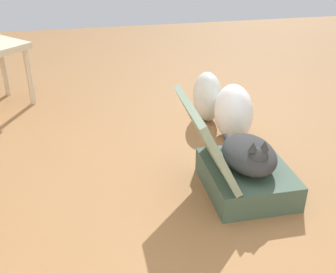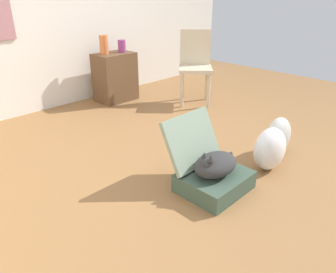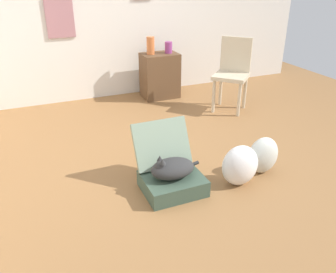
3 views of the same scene
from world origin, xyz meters
The scene contains 11 objects.
ground_plane centered at (0.00, 0.00, 0.00)m, with size 7.68×7.68×0.00m, color olive.
wall_back centered at (0.00, 2.26, 1.30)m, with size 6.40×0.15×2.60m.
suitcase_base centered at (-0.28, -0.57, 0.08)m, with size 0.53×0.45×0.15m, color #384C3D.
suitcase_lid centered at (-0.28, -0.33, 0.36)m, with size 0.53×0.45×0.04m, color gray.
cat centered at (-0.29, -0.57, 0.24)m, with size 0.48×0.28×0.22m.
plastic_bag_white centered at (0.33, -0.71, 0.20)m, with size 0.35×0.25×0.39m, color white.
plastic_bag_clear centered at (0.65, -0.62, 0.19)m, with size 0.32×0.21×0.37m, color silver.
side_table centered at (0.57, 1.85, 0.34)m, with size 0.54×0.38×0.67m, color brown.
vase_tall centered at (0.43, 1.87, 0.80)m, with size 0.12×0.12×0.25m, color #CC6B38.
vase_short centered at (0.70, 1.83, 0.76)m, with size 0.11×0.11×0.17m, color #8C387A.
chair centered at (1.30, 0.99, 0.54)m, with size 0.61×0.61×0.99m.
Camera 3 is at (-1.36, -3.00, 1.83)m, focal length 37.46 mm.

